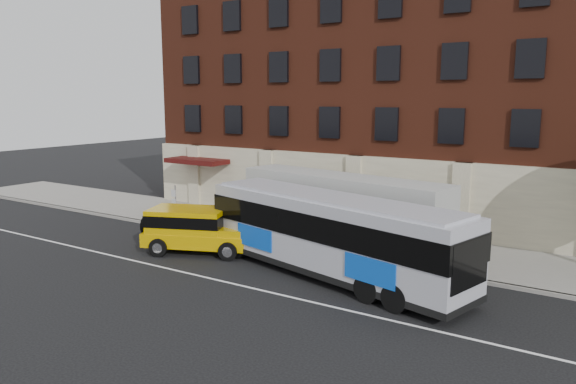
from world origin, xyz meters
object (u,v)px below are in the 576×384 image
Objects in this scene: sign_pole at (175,203)px; shipping_container at (341,214)px; city_bus at (331,233)px; yellow_suv at (195,227)px.

sign_pole is 0.22× the size of shipping_container.
sign_pole is at bearing 166.49° from city_bus.
shipping_container is (-1.53, 3.86, -0.07)m from city_bus.
shipping_container reaches higher than sign_pole.
city_bus is 2.25× the size of yellow_suv.
shipping_container reaches higher than city_bus.
city_bus is 4.16m from shipping_container.
sign_pole is at bearing -173.72° from shipping_container.
yellow_suv is at bearing -35.27° from sign_pole.
city_bus is 1.14× the size of shipping_container.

